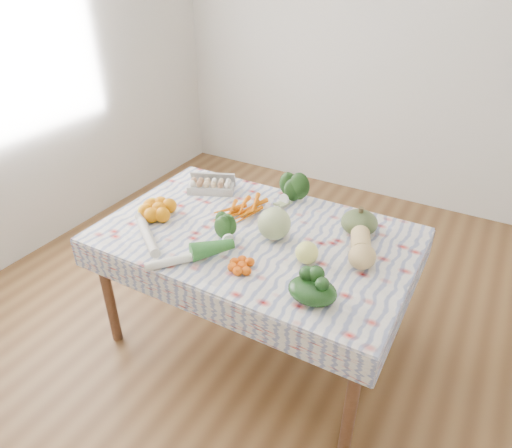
# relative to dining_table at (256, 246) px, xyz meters

# --- Properties ---
(ground) EXTENTS (4.50, 4.50, 0.00)m
(ground) POSITION_rel_dining_table_xyz_m (0.00, 0.00, -0.68)
(ground) COLOR brown
(ground) RESTS_ON ground
(wall_back) EXTENTS (4.00, 0.04, 2.80)m
(wall_back) POSITION_rel_dining_table_xyz_m (0.00, 2.25, 0.72)
(wall_back) COLOR silver
(wall_back) RESTS_ON ground
(dining_table) EXTENTS (1.60, 1.00, 0.75)m
(dining_table) POSITION_rel_dining_table_xyz_m (0.00, 0.00, 0.00)
(dining_table) COLOR brown
(dining_table) RESTS_ON ground
(tablecloth) EXTENTS (1.66, 1.06, 0.01)m
(tablecloth) POSITION_rel_dining_table_xyz_m (0.00, 0.00, 0.08)
(tablecloth) COLOR silver
(tablecloth) RESTS_ON dining_table
(egg_carton) EXTENTS (0.30, 0.22, 0.08)m
(egg_carton) POSITION_rel_dining_table_xyz_m (-0.48, 0.27, 0.12)
(egg_carton) COLOR #B3B3AE
(egg_carton) RESTS_ON tablecloth
(carrot_bunch) EXTENTS (0.28, 0.26, 0.05)m
(carrot_bunch) POSITION_rel_dining_table_xyz_m (-0.16, 0.15, 0.11)
(carrot_bunch) COLOR orange
(carrot_bunch) RESTS_ON tablecloth
(kale_bunch) EXTENTS (0.20, 0.19, 0.15)m
(kale_bunch) POSITION_rel_dining_table_xyz_m (0.01, 0.40, 0.16)
(kale_bunch) COLOR #183912
(kale_bunch) RESTS_ON tablecloth
(kabocha_squash) EXTENTS (0.26, 0.26, 0.13)m
(kabocha_squash) POSITION_rel_dining_table_xyz_m (0.48, 0.28, 0.15)
(kabocha_squash) COLOR #47572F
(kabocha_squash) RESTS_ON tablecloth
(cabbage) EXTENTS (0.21, 0.21, 0.17)m
(cabbage) POSITION_rel_dining_table_xyz_m (0.10, 0.01, 0.17)
(cabbage) COLOR #A3B777
(cabbage) RESTS_ON tablecloth
(butternut_squash) EXTENTS (0.22, 0.31, 0.13)m
(butternut_squash) POSITION_rel_dining_table_xyz_m (0.56, 0.06, 0.15)
(butternut_squash) COLOR tan
(butternut_squash) RESTS_ON tablecloth
(orange_cluster) EXTENTS (0.35, 0.35, 0.09)m
(orange_cluster) POSITION_rel_dining_table_xyz_m (-0.57, -0.11, 0.13)
(orange_cluster) COLOR orange
(orange_cluster) RESTS_ON tablecloth
(broccoli) EXTENTS (0.22, 0.22, 0.11)m
(broccoli) POSITION_rel_dining_table_xyz_m (-0.10, -0.14, 0.14)
(broccoli) COLOR #224C1A
(broccoli) RESTS_ON tablecloth
(mandarin_cluster) EXTENTS (0.20, 0.20, 0.05)m
(mandarin_cluster) POSITION_rel_dining_table_xyz_m (0.10, -0.31, 0.11)
(mandarin_cluster) COLOR #F85C08
(mandarin_cluster) RESTS_ON tablecloth
(grapefruit) EXTENTS (0.11, 0.11, 0.11)m
(grapefruit) POSITION_rel_dining_table_xyz_m (0.34, -0.11, 0.14)
(grapefruit) COLOR #E9EB6E
(grapefruit) RESTS_ON tablecloth
(spinach_bag) EXTENTS (0.25, 0.22, 0.10)m
(spinach_bag) POSITION_rel_dining_table_xyz_m (0.48, -0.35, 0.13)
(spinach_bag) COLOR black
(spinach_bag) RESTS_ON tablecloth
(daikon) EXTENTS (0.32, 0.26, 0.05)m
(daikon) POSITION_rel_dining_table_xyz_m (-0.46, -0.34, 0.11)
(daikon) COLOR beige
(daikon) RESTS_ON tablecloth
(leek) EXTENTS (0.31, 0.37, 0.05)m
(leek) POSITION_rel_dining_table_xyz_m (-0.16, -0.38, 0.11)
(leek) COLOR white
(leek) RESTS_ON tablecloth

